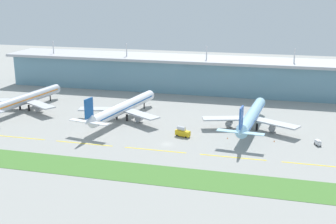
# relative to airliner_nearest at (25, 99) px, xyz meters

# --- Properties ---
(ground_plane) EXTENTS (600.00, 600.00, 0.00)m
(ground_plane) POSITION_rel_airliner_nearest_xyz_m (94.36, -36.24, -6.45)
(ground_plane) COLOR gray
(terminal_building) EXTENTS (288.00, 34.00, 31.81)m
(terminal_building) POSITION_rel_airliner_nearest_xyz_m (94.36, 73.69, 5.16)
(terminal_building) COLOR #6693A8
(terminal_building) RESTS_ON ground
(airliner_nearest) EXTENTS (48.33, 67.12, 18.90)m
(airliner_nearest) POSITION_rel_airliner_nearest_xyz_m (0.00, 0.00, 0.00)
(airliner_nearest) COLOR #ADB2BC
(airliner_nearest) RESTS_ON ground
(airliner_near_middle) EXTENTS (48.06, 71.83, 18.90)m
(airliner_near_middle) POSITION_rel_airliner_nearest_xyz_m (61.62, -4.27, 0.01)
(airliner_near_middle) COLOR white
(airliner_near_middle) RESTS_ON ground
(airliner_far_middle) EXTENTS (48.59, 67.30, 18.90)m
(airliner_far_middle) POSITION_rel_airliner_nearest_xyz_m (129.79, -3.84, 0.00)
(airliner_far_middle) COLOR #9ED1EA
(airliner_far_middle) RESTS_ON ground
(taxiway_stripe_west) EXTENTS (28.00, 0.70, 0.04)m
(taxiway_stripe_west) POSITION_rel_airliner_nearest_xyz_m (23.36, -44.76, -6.43)
(taxiway_stripe_west) COLOR yellow
(taxiway_stripe_west) RESTS_ON ground
(taxiway_stripe_mid_west) EXTENTS (28.00, 0.70, 0.04)m
(taxiway_stripe_mid_west) POSITION_rel_airliner_nearest_xyz_m (57.36, -44.76, -6.43)
(taxiway_stripe_mid_west) COLOR yellow
(taxiway_stripe_mid_west) RESTS_ON ground
(taxiway_stripe_centre) EXTENTS (28.00, 0.70, 0.04)m
(taxiway_stripe_centre) POSITION_rel_airliner_nearest_xyz_m (91.36, -44.76, -6.43)
(taxiway_stripe_centre) COLOR yellow
(taxiway_stripe_centre) RESTS_ON ground
(taxiway_stripe_mid_east) EXTENTS (28.00, 0.70, 0.04)m
(taxiway_stripe_mid_east) POSITION_rel_airliner_nearest_xyz_m (125.36, -44.76, -6.43)
(taxiway_stripe_mid_east) COLOR yellow
(taxiway_stripe_mid_east) RESTS_ON ground
(taxiway_stripe_east) EXTENTS (28.00, 0.70, 0.04)m
(taxiway_stripe_east) POSITION_rel_airliner_nearest_xyz_m (159.36, -44.76, -6.43)
(taxiway_stripe_east) COLOR yellow
(taxiway_stripe_east) RESTS_ON ground
(grass_verge) EXTENTS (300.00, 18.00, 0.10)m
(grass_verge) POSITION_rel_airliner_nearest_xyz_m (94.36, -70.11, -6.40)
(grass_verge) COLOR #477A33
(grass_verge) RESTS_ON ground
(fuel_truck) EXTENTS (7.65, 4.72, 4.95)m
(fuel_truck) POSITION_rel_airliner_nearest_xyz_m (98.90, -23.81, -4.19)
(fuel_truck) COLOR gold
(fuel_truck) RESTS_ON ground
(baggage_cart) EXTENTS (3.11, 4.01, 2.48)m
(baggage_cart) POSITION_rel_airliner_nearest_xyz_m (160.93, -20.49, -5.19)
(baggage_cart) COLOR silver
(baggage_cart) RESTS_ON ground
(safety_cone_left_wingtip) EXTENTS (0.56, 0.56, 0.70)m
(safety_cone_left_wingtip) POSITION_rel_airliner_nearest_xyz_m (120.23, -21.56, -6.10)
(safety_cone_left_wingtip) COLOR orange
(safety_cone_left_wingtip) RESTS_ON ground
(safety_cone_nose_front) EXTENTS (0.56, 0.56, 0.70)m
(safety_cone_nose_front) POSITION_rel_airliner_nearest_xyz_m (141.77, -20.32, -6.10)
(safety_cone_nose_front) COLOR orange
(safety_cone_nose_front) RESTS_ON ground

